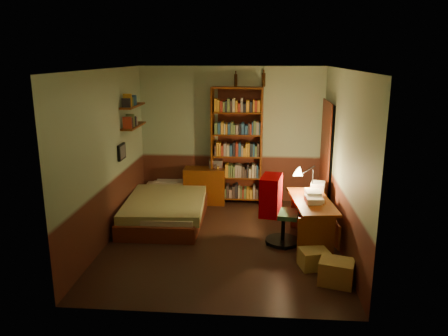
# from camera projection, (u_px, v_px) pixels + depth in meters

# --- Properties ---
(floor) EXTENTS (3.50, 4.00, 0.02)m
(floor) POSITION_uv_depth(u_px,v_px,m) (223.00, 241.00, 6.78)
(floor) COLOR black
(floor) RESTS_ON ground
(ceiling) EXTENTS (3.50, 4.00, 0.02)m
(ceiling) POSITION_uv_depth(u_px,v_px,m) (223.00, 68.00, 6.12)
(ceiling) COLOR silver
(ceiling) RESTS_ON wall_back
(wall_back) EXTENTS (3.50, 0.02, 2.60)m
(wall_back) POSITION_uv_depth(u_px,v_px,m) (231.00, 135.00, 8.39)
(wall_back) COLOR gray
(wall_back) RESTS_ON ground
(wall_left) EXTENTS (0.02, 4.00, 2.60)m
(wall_left) POSITION_uv_depth(u_px,v_px,m) (107.00, 157.00, 6.59)
(wall_left) COLOR gray
(wall_left) RESTS_ON ground
(wall_right) EXTENTS (0.02, 4.00, 2.60)m
(wall_right) POSITION_uv_depth(u_px,v_px,m) (344.00, 161.00, 6.31)
(wall_right) COLOR gray
(wall_right) RESTS_ON ground
(wall_front) EXTENTS (3.50, 0.02, 2.60)m
(wall_front) POSITION_uv_depth(u_px,v_px,m) (206.00, 204.00, 4.51)
(wall_front) COLOR gray
(wall_front) RESTS_ON ground
(doorway) EXTENTS (0.06, 0.90, 2.00)m
(doorway) POSITION_uv_depth(u_px,v_px,m) (326.00, 161.00, 7.65)
(doorway) COLOR black
(doorway) RESTS_ON ground
(door_trim) EXTENTS (0.02, 0.98, 2.08)m
(door_trim) POSITION_uv_depth(u_px,v_px,m) (324.00, 161.00, 7.65)
(door_trim) COLOR #4C1C10
(door_trim) RESTS_ON ground
(bed) EXTENTS (1.26, 2.33, 0.69)m
(bed) POSITION_uv_depth(u_px,v_px,m) (168.00, 198.00, 7.71)
(bed) COLOR olive
(bed) RESTS_ON ground
(dresser) EXTENTS (0.79, 0.40, 0.70)m
(dresser) POSITION_uv_depth(u_px,v_px,m) (205.00, 186.00, 8.43)
(dresser) COLOR #5B280B
(dresser) RESTS_ON ground
(mini_stereo) EXTENTS (0.28, 0.23, 0.14)m
(mini_stereo) POSITION_uv_depth(u_px,v_px,m) (216.00, 163.00, 8.43)
(mini_stereo) COLOR #B2B2B7
(mini_stereo) RESTS_ON dresser
(bookshelf) EXTENTS (0.97, 0.35, 2.23)m
(bookshelf) POSITION_uv_depth(u_px,v_px,m) (237.00, 146.00, 8.27)
(bookshelf) COLOR #5B280B
(bookshelf) RESTS_ON ground
(bottle_left) EXTENTS (0.07, 0.07, 0.23)m
(bottle_left) POSITION_uv_depth(u_px,v_px,m) (236.00, 80.00, 8.07)
(bottle_left) COLOR black
(bottle_left) RESTS_ON bookshelf
(bottle_right) EXTENTS (0.09, 0.09, 0.25)m
(bottle_right) POSITION_uv_depth(u_px,v_px,m) (264.00, 80.00, 8.03)
(bottle_right) COLOR black
(bottle_right) RESTS_ON bookshelf
(desk) EXTENTS (0.68, 1.35, 0.70)m
(desk) POSITION_uv_depth(u_px,v_px,m) (311.00, 222.00, 6.59)
(desk) COLOR #5B280B
(desk) RESTS_ON ground
(paper_stack) EXTENTS (0.26, 0.32, 0.11)m
(paper_stack) POSITION_uv_depth(u_px,v_px,m) (318.00, 186.00, 7.01)
(paper_stack) COLOR silver
(paper_stack) RESTS_ON desk
(desk_lamp) EXTENTS (0.22, 0.22, 0.57)m
(desk_lamp) POSITION_uv_depth(u_px,v_px,m) (313.00, 173.00, 6.89)
(desk_lamp) COLOR black
(desk_lamp) RESTS_ON desk
(office_chair) EXTENTS (0.61, 0.56, 1.07)m
(office_chair) POSITION_uv_depth(u_px,v_px,m) (284.00, 210.00, 6.56)
(office_chair) COLOR #255233
(office_chair) RESTS_ON ground
(red_jacket) EXTENTS (0.39, 0.56, 0.60)m
(red_jacket) POSITION_uv_depth(u_px,v_px,m) (267.00, 153.00, 6.56)
(red_jacket) COLOR #B50007
(red_jacket) RESTS_ON office_chair
(wall_shelf_lower) EXTENTS (0.20, 0.90, 0.03)m
(wall_shelf_lower) POSITION_uv_depth(u_px,v_px,m) (134.00, 126.00, 7.56)
(wall_shelf_lower) COLOR #5B280B
(wall_shelf_lower) RESTS_ON wall_left
(wall_shelf_upper) EXTENTS (0.20, 0.90, 0.03)m
(wall_shelf_upper) POSITION_uv_depth(u_px,v_px,m) (133.00, 106.00, 7.48)
(wall_shelf_upper) COLOR #5B280B
(wall_shelf_upper) RESTS_ON wall_left
(framed_picture) EXTENTS (0.04, 0.32, 0.26)m
(framed_picture) POSITION_uv_depth(u_px,v_px,m) (122.00, 152.00, 7.18)
(framed_picture) COLOR black
(framed_picture) RESTS_ON wall_left
(cardboard_box_a) EXTENTS (0.49, 0.43, 0.31)m
(cardboard_box_a) POSITION_uv_depth(u_px,v_px,m) (336.00, 272.00, 5.46)
(cardboard_box_a) COLOR #9C8444
(cardboard_box_a) RESTS_ON ground
(cardboard_box_b) EXTENTS (0.43, 0.38, 0.26)m
(cardboard_box_b) POSITION_uv_depth(u_px,v_px,m) (314.00, 259.00, 5.88)
(cardboard_box_b) COLOR #9C8444
(cardboard_box_b) RESTS_ON ground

